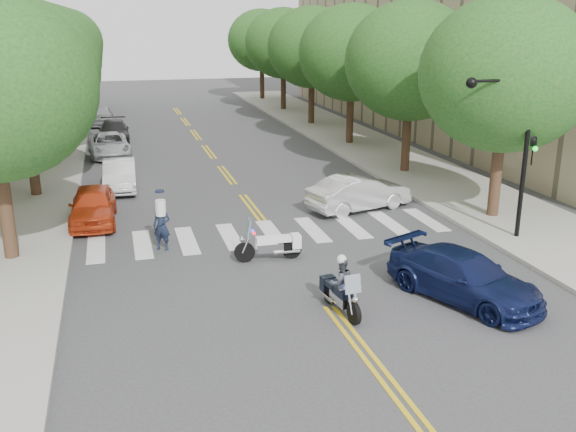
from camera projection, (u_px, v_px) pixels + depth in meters
name	position (u px, v px, depth m)	size (l,w,h in m)	color
ground	(329.00, 307.00, 17.49)	(140.00, 140.00, 0.00)	#38383A
sidewalk_left	(38.00, 160.00, 35.35)	(5.00, 60.00, 0.15)	#9E9991
sidewalk_right	(360.00, 143.00, 40.13)	(5.00, 60.00, 0.15)	#9E9991
tree_l_1	(21.00, 68.00, 26.54)	(6.40, 6.40, 8.45)	#382316
tree_l_2	(40.00, 57.00, 33.91)	(6.40, 6.40, 8.45)	#382316
tree_l_3	(51.00, 50.00, 41.29)	(6.40, 6.40, 8.45)	#382316
tree_l_4	(60.00, 46.00, 48.66)	(6.40, 6.40, 8.45)	#382316
tree_l_5	(66.00, 42.00, 56.04)	(6.40, 6.40, 8.45)	#382316
tree_r_0	(506.00, 74.00, 23.59)	(6.40, 6.40, 8.45)	#382316
tree_r_1	(410.00, 61.00, 30.97)	(6.40, 6.40, 8.45)	#382316
tree_r_2	(352.00, 53.00, 38.34)	(6.40, 6.40, 8.45)	#382316
tree_r_3	(312.00, 47.00, 45.72)	(6.40, 6.40, 8.45)	#382316
tree_r_4	(283.00, 43.00, 53.09)	(6.40, 6.40, 8.45)	#382316
tree_r_5	(262.00, 40.00, 60.47)	(6.40, 6.40, 8.45)	#382316
traffic_signal_pole	(515.00, 137.00, 21.55)	(2.82, 0.42, 6.00)	black
motorcycle_police	(340.00, 286.00, 17.00)	(0.74, 2.03, 1.64)	black
motorcycle_parked	(274.00, 245.00, 20.78)	(2.22, 0.51, 1.43)	black
officer_standing	(162.00, 226.00, 21.59)	(0.61, 0.40, 1.68)	#161E32
convertible	(359.00, 193.00, 26.16)	(1.53, 4.39, 1.45)	silver
sedan_blue	(464.00, 277.00, 17.77)	(1.89, 4.65, 1.35)	#0F1740
parked_car_a	(93.00, 205.00, 24.45)	(1.67, 4.16, 1.42)	red
parked_car_b	(120.00, 175.00, 29.34)	(1.42, 4.08, 1.34)	silver
parked_car_c	(109.00, 145.00, 36.43)	(2.18, 4.72, 1.31)	#A6A7AD
parked_car_d	(114.00, 131.00, 40.76)	(1.87, 4.60, 1.33)	black
parked_car_e	(101.00, 116.00, 47.08)	(1.66, 4.13, 1.41)	#929297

